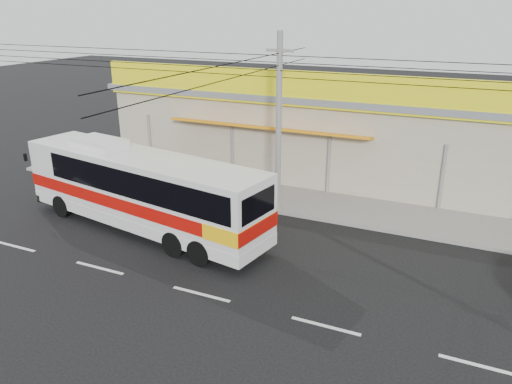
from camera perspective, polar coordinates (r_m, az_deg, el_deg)
ground at (r=17.76m, az=-2.17°, el=-7.71°), size 120.00×120.00×0.00m
sidewalk at (r=22.76m, az=4.56°, el=-1.03°), size 30.00×3.20×0.15m
lane_markings at (r=15.87m, az=-6.28°, el=-11.54°), size 50.00×0.12×0.01m
storefront_building at (r=27.17m, az=8.73°, el=7.26°), size 22.60×9.20×5.70m
coach_bus at (r=19.74m, az=-12.56°, el=0.52°), size 11.25×4.21×3.39m
motorbike_red at (r=27.26m, az=-16.47°, el=3.08°), size 1.94×0.93×0.98m
motorbike_dark at (r=29.15m, az=-20.20°, el=3.98°), size 2.06×1.26×1.20m
utility_pole at (r=20.31m, az=2.71°, el=14.26°), size 34.00×14.00×7.52m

